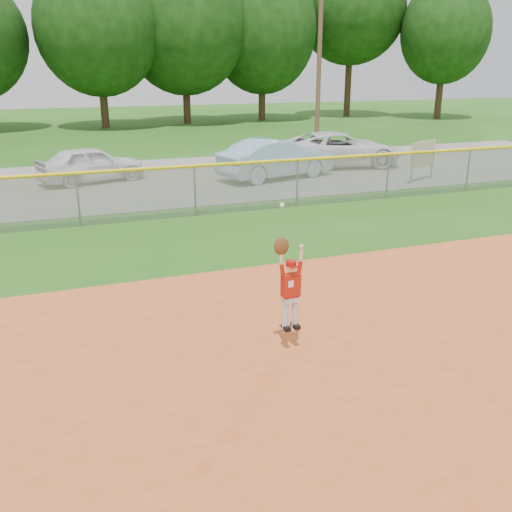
{
  "coord_description": "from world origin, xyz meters",
  "views": [
    {
      "loc": [
        -4.19,
        -6.2,
        4.28
      ],
      "look_at": [
        -0.83,
        2.69,
        1.1
      ],
      "focal_mm": 40.0,
      "sensor_mm": 36.0,
      "label": 1
    }
  ],
  "objects_px": {
    "sponsor_sign": "(423,155)",
    "car_white_a": "(91,164)",
    "car_blue": "(276,159)",
    "car_white_b": "(339,149)",
    "ballplayer": "(289,284)"
  },
  "relations": [
    {
      "from": "sponsor_sign",
      "to": "car_white_a",
      "type": "bearing_deg",
      "value": 159.86
    },
    {
      "from": "car_white_b",
      "to": "ballplayer",
      "type": "xyz_separation_m",
      "value": [
        -9.03,
        -14.98,
        0.34
      ]
    },
    {
      "from": "ballplayer",
      "to": "car_white_b",
      "type": "bearing_deg",
      "value": 58.91
    },
    {
      "from": "car_white_b",
      "to": "sponsor_sign",
      "type": "height_order",
      "value": "sponsor_sign"
    },
    {
      "from": "car_white_a",
      "to": "car_white_b",
      "type": "xyz_separation_m",
      "value": [
        10.57,
        -0.21,
        0.07
      ]
    },
    {
      "from": "sponsor_sign",
      "to": "ballplayer",
      "type": "bearing_deg",
      "value": -133.85
    },
    {
      "from": "car_white_a",
      "to": "sponsor_sign",
      "type": "xyz_separation_m",
      "value": [
        11.93,
        -4.38,
        0.32
      ]
    },
    {
      "from": "car_blue",
      "to": "sponsor_sign",
      "type": "height_order",
      "value": "car_blue"
    },
    {
      "from": "sponsor_sign",
      "to": "ballplayer",
      "type": "relative_size",
      "value": 0.8
    },
    {
      "from": "car_white_b",
      "to": "ballplayer",
      "type": "bearing_deg",
      "value": 157.88
    },
    {
      "from": "car_blue",
      "to": "sponsor_sign",
      "type": "relative_size",
      "value": 2.89
    },
    {
      "from": "car_blue",
      "to": "car_white_b",
      "type": "height_order",
      "value": "car_blue"
    },
    {
      "from": "car_white_a",
      "to": "car_blue",
      "type": "distance_m",
      "value": 7.12
    },
    {
      "from": "car_white_a",
      "to": "car_blue",
      "type": "bearing_deg",
      "value": -121.51
    },
    {
      "from": "ballplayer",
      "to": "car_white_a",
      "type": "bearing_deg",
      "value": 95.81
    }
  ]
}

